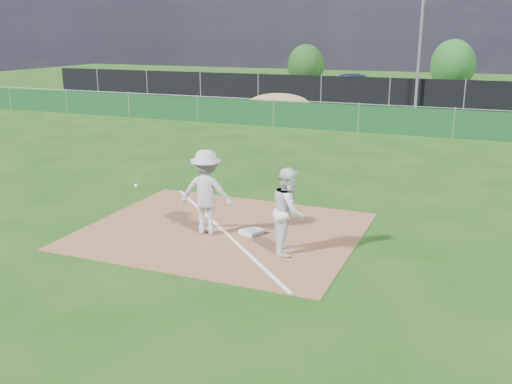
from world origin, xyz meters
TOP-DOWN VIEW (x-y plane):
  - ground at (0.00, 10.00)m, footprint 90.00×90.00m
  - infield_dirt at (0.00, 1.00)m, footprint 6.00×5.00m
  - foul_line at (0.00, 1.00)m, footprint 5.01×5.01m
  - green_fence at (0.00, 15.00)m, footprint 44.00×0.05m
  - dirt_mound at (-5.00, 18.50)m, footprint 3.38×2.60m
  - black_fence at (0.00, 23.00)m, footprint 46.00×0.04m
  - parking_lot at (0.00, 28.00)m, footprint 46.00×9.00m
  - light_pole at (1.50, 22.70)m, footprint 0.16×0.16m
  - first_base at (0.69, 1.06)m, footprint 0.54×0.54m
  - play_at_first at (-0.22, 0.71)m, footprint 2.42×0.89m
  - runner at (1.78, 0.38)m, footprint 0.86×0.99m
  - car_left at (-5.75, 27.40)m, footprint 4.70×3.07m
  - car_mid at (-2.85, 28.38)m, footprint 4.93×2.88m
  - car_right at (4.67, 28.04)m, footprint 5.14×2.77m
  - tree_left at (-8.21, 33.36)m, footprint 2.83×2.83m
  - tree_mid at (2.53, 34.67)m, footprint 3.18×3.18m

SIDE VIEW (x-z plane):
  - ground at x=0.00m, z-range 0.00..0.00m
  - parking_lot at x=0.00m, z-range 0.00..0.01m
  - infield_dirt at x=0.00m, z-range 0.00..0.02m
  - foul_line at x=0.00m, z-range 0.02..0.03m
  - first_base at x=0.69m, z-range 0.02..0.11m
  - dirt_mound at x=-5.00m, z-range 0.00..1.17m
  - green_fence at x=0.00m, z-range 0.00..1.20m
  - car_right at x=4.67m, z-range 0.01..1.43m
  - car_left at x=-5.75m, z-range 0.01..1.50m
  - car_mid at x=-2.85m, z-range 0.01..1.55m
  - runner at x=1.78m, z-range 0.00..1.76m
  - black_fence at x=0.00m, z-range 0.00..1.80m
  - play_at_first at x=-0.22m, z-range 0.02..1.89m
  - tree_left at x=-8.21m, z-range 0.05..3.40m
  - tree_mid at x=2.53m, z-range 0.06..3.83m
  - light_pole at x=1.50m, z-range 0.00..8.00m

